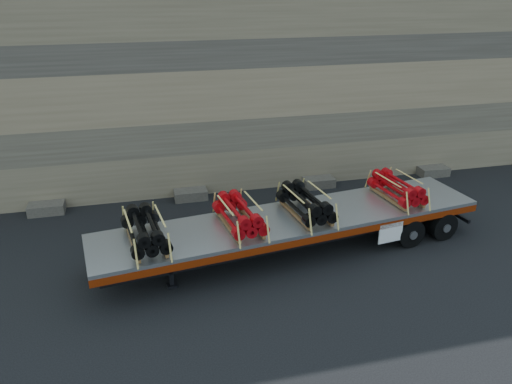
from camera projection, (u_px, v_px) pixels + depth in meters
The scene contains 7 objects.
ground at pixel (310, 252), 14.91m from camera, with size 120.00×120.00×0.00m, color black.
rock_wall at pixel (258, 90), 19.30m from camera, with size 44.00×3.00×7.00m, color #7A6B54.
trailer at pixel (292, 235), 14.70m from camera, with size 11.58×2.23×1.16m, color #AEB1B5, non-canonical shape.
bundle_front at pixel (145, 231), 12.92m from camera, with size 1.00×2.00×0.71m, color black, non-canonical shape.
bundle_midfront at pixel (240, 215), 13.78m from camera, with size 0.99×1.98×0.70m, color #B1090F, non-canonical shape.
bundle_midrear at pixel (306, 204), 14.46m from camera, with size 1.01×2.01×0.71m, color black, non-canonical shape.
bundle_rear at pixel (397, 189), 15.53m from camera, with size 0.95×1.90×0.67m, color #B1090F, non-canonical shape.
Camera 1 is at (-4.65, -12.19, 7.61)m, focal length 35.00 mm.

